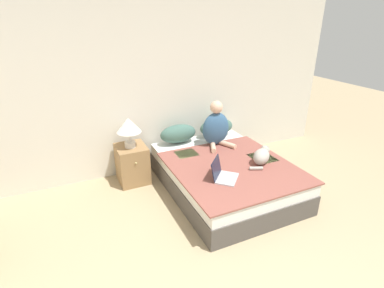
% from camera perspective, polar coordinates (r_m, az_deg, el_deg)
% --- Properties ---
extents(wall_back, '(6.11, 0.05, 2.55)m').
position_cam_1_polar(wall_back, '(4.43, -7.12, 10.75)').
color(wall_back, beige).
rests_on(wall_back, ground_plane).
extents(bed, '(1.51, 1.99, 0.45)m').
position_cam_1_polar(bed, '(4.13, 6.19, -5.95)').
color(bed, '#4C4742').
rests_on(bed, ground_plane).
extents(pillow_near, '(0.56, 0.27, 0.28)m').
position_cam_1_polar(pillow_near, '(4.51, -2.65, 1.99)').
color(pillow_near, '#42665B').
rests_on(pillow_near, bed).
extents(pillow_far, '(0.56, 0.27, 0.28)m').
position_cam_1_polar(pillow_far, '(4.78, 4.68, 3.21)').
color(pillow_far, '#42665B').
rests_on(pillow_far, bed).
extents(person_sitting, '(0.42, 0.41, 0.66)m').
position_cam_1_polar(person_sitting, '(4.40, 4.59, 3.20)').
color(person_sitting, '#33567A').
rests_on(person_sitting, bed).
extents(cat_tabby, '(0.44, 0.34, 0.20)m').
position_cam_1_polar(cat_tabby, '(3.99, 13.15, -2.20)').
color(cat_tabby, '#A8A399').
rests_on(cat_tabby, bed).
extents(laptop_open, '(0.42, 0.42, 0.24)m').
position_cam_1_polar(laptop_open, '(3.57, 5.98, -5.83)').
color(laptop_open, '#B7B7BC').
rests_on(laptop_open, bed).
extents(nightstand, '(0.41, 0.48, 0.55)m').
position_cam_1_polar(nightstand, '(4.38, -11.31, -3.71)').
color(nightstand, '#937047').
rests_on(nightstand, ground_plane).
extents(table_lamp, '(0.33, 0.33, 0.42)m').
position_cam_1_polar(table_lamp, '(4.13, -11.99, 3.26)').
color(table_lamp, beige).
rests_on(table_lamp, nightstand).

